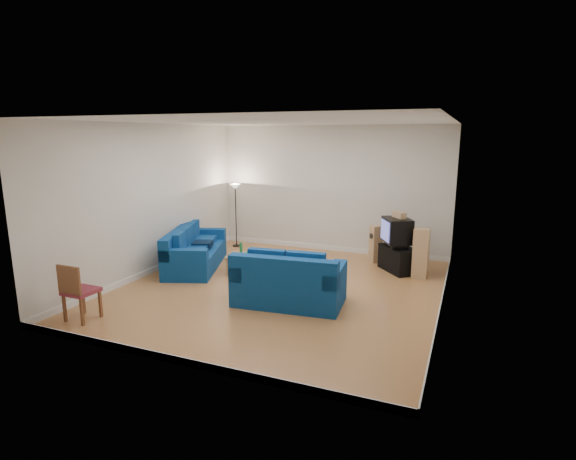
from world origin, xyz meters
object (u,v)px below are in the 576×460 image
at_px(sofa_three_seat, 193,253).
at_px(television, 397,230).
at_px(sofa_loveseat, 288,285).
at_px(tv_stand, 398,259).
at_px(coffee_table, 253,258).

height_order(sofa_three_seat, television, television).
xyz_separation_m(sofa_three_seat, sofa_loveseat, (2.86, -1.29, 0.03)).
distance_m(tv_stand, television, 0.65).
xyz_separation_m(coffee_table, tv_stand, (2.86, 1.41, -0.07)).
relative_size(tv_stand, television, 1.07).
height_order(sofa_three_seat, coffee_table, sofa_three_seat).
xyz_separation_m(sofa_three_seat, television, (4.30, 1.42, 0.60)).
xyz_separation_m(coffee_table, television, (2.80, 1.37, 0.57)).
distance_m(sofa_loveseat, tv_stand, 3.13).
relative_size(sofa_three_seat, coffee_table, 2.11).
xyz_separation_m(sofa_loveseat, coffee_table, (-1.37, 1.34, -0.01)).
bearing_deg(sofa_three_seat, tv_stand, 88.36).
bearing_deg(sofa_loveseat, coffee_table, 129.67).
bearing_deg(sofa_three_seat, sofa_loveseat, 45.64).
xyz_separation_m(sofa_loveseat, tv_stand, (1.50, 2.74, -0.08)).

